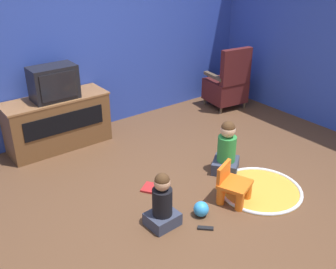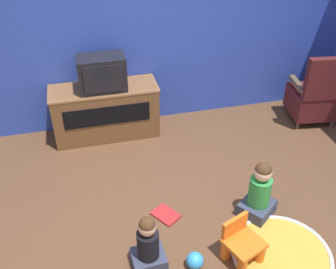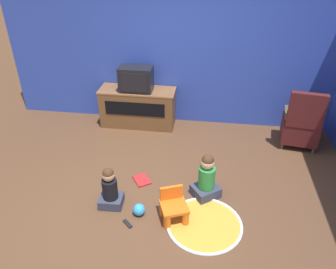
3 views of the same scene
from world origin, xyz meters
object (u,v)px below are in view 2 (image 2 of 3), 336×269
(toy_ball, at_px, (195,261))
(book, at_px, (166,215))
(television, at_px, (102,73))
(black_armchair, at_px, (314,97))
(child_watching_left, at_px, (148,246))
(yellow_kid_chair, at_px, (242,245))
(tv_cabinet, at_px, (106,111))
(child_watching_center, at_px, (259,193))

(toy_ball, height_order, book, toy_ball)
(television, height_order, black_armchair, television)
(television, xyz_separation_m, child_watching_left, (0.11, -2.08, -0.64))
(black_armchair, height_order, child_watching_left, black_armchair)
(yellow_kid_chair, distance_m, child_watching_left, 0.82)
(black_armchair, bearing_deg, tv_cabinet, 0.87)
(television, xyz_separation_m, child_watching_center, (1.29, -1.73, -0.61))
(child_watching_left, bearing_deg, book, 58.82)
(toy_ball, bearing_deg, child_watching_center, 30.44)
(tv_cabinet, relative_size, yellow_kid_chair, 3.28)
(black_armchair, xyz_separation_m, child_watching_center, (-1.43, -1.44, -0.10))
(child_watching_center, bearing_deg, television, 90.08)
(yellow_kid_chair, xyz_separation_m, toy_ball, (-0.43, 0.01, -0.09))
(television, distance_m, black_armchair, 2.78)
(television, bearing_deg, black_armchair, -6.25)
(black_armchair, height_order, toy_ball, black_armchair)
(child_watching_left, xyz_separation_m, book, (0.28, 0.53, -0.23))
(tv_cabinet, relative_size, television, 2.36)
(television, xyz_separation_m, yellow_kid_chair, (0.93, -2.20, -0.72))
(tv_cabinet, bearing_deg, yellow_kid_chair, -67.61)
(tv_cabinet, xyz_separation_m, child_watching_left, (0.11, -2.12, -0.10))
(child_watching_center, height_order, toy_ball, child_watching_center)
(yellow_kid_chair, distance_m, book, 0.85)
(tv_cabinet, height_order, black_armchair, black_armchair)
(television, distance_m, child_watching_center, 2.24)
(tv_cabinet, xyz_separation_m, television, (0.00, -0.04, 0.53))
(child_watching_center, xyz_separation_m, book, (-0.89, 0.18, -0.26))
(black_armchair, bearing_deg, book, 36.38)
(black_armchair, height_order, book, black_armchair)
(television, distance_m, yellow_kid_chair, 2.49)
(television, bearing_deg, tv_cabinet, 90.00)
(child_watching_center, bearing_deg, toy_ball, 173.92)
(toy_ball, bearing_deg, television, 102.80)
(toy_ball, xyz_separation_m, book, (-0.11, 0.64, -0.06))
(child_watching_center, xyz_separation_m, toy_ball, (-0.79, -0.46, -0.20))
(child_watching_left, bearing_deg, toy_ball, -20.14)
(television, height_order, toy_ball, television)
(tv_cabinet, relative_size, book, 4.06)
(child_watching_left, xyz_separation_m, child_watching_center, (1.17, 0.35, 0.03))
(television, bearing_deg, toy_ball, -77.20)
(television, bearing_deg, child_watching_left, -86.88)
(yellow_kid_chair, bearing_deg, television, 90.79)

